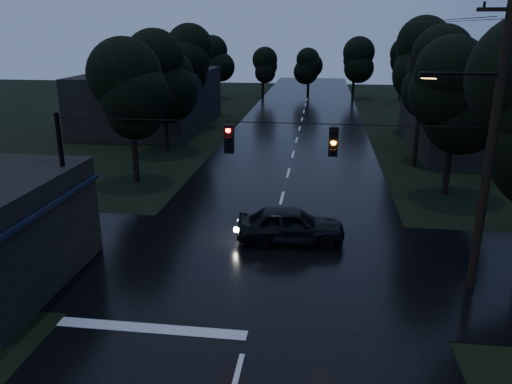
# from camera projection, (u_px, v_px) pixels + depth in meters

# --- Properties ---
(main_road) EXTENTS (12.00, 120.00, 0.02)m
(main_road) POSITION_uv_depth(u_px,v_px,m) (293.00, 155.00, 36.72)
(main_road) COLOR black
(main_road) RESTS_ON ground
(cross_street) EXTENTS (60.00, 9.00, 0.02)m
(cross_street) POSITION_uv_depth(u_px,v_px,m) (266.00, 263.00, 19.77)
(cross_street) COLOR black
(cross_street) RESTS_ON ground
(building_far_right) EXTENTS (10.00, 14.00, 4.40)m
(building_far_right) POSITION_uv_depth(u_px,v_px,m) (480.00, 120.00, 38.07)
(building_far_right) COLOR black
(building_far_right) RESTS_ON ground
(building_far_left) EXTENTS (10.00, 16.00, 5.00)m
(building_far_left) POSITION_uv_depth(u_px,v_px,m) (152.00, 99.00, 47.09)
(building_far_left) COLOR black
(building_far_left) RESTS_ON ground
(utility_pole_main) EXTENTS (3.50, 0.30, 10.00)m
(utility_pole_main) POSITION_uv_depth(u_px,v_px,m) (488.00, 144.00, 16.27)
(utility_pole_main) COLOR black
(utility_pole_main) RESTS_ON ground
(utility_pole_far) EXTENTS (2.00, 0.30, 7.50)m
(utility_pole_far) POSITION_uv_depth(u_px,v_px,m) (419.00, 108.00, 32.60)
(utility_pole_far) COLOR black
(utility_pole_far) RESTS_ON ground
(anchor_pole_left) EXTENTS (0.18, 0.18, 6.00)m
(anchor_pole_left) POSITION_uv_depth(u_px,v_px,m) (66.00, 191.00, 18.82)
(anchor_pole_left) COLOR black
(anchor_pole_left) RESTS_ON ground
(span_signals) EXTENTS (15.00, 0.37, 1.12)m
(span_signals) POSITION_uv_depth(u_px,v_px,m) (279.00, 139.00, 17.11)
(span_signals) COLOR black
(span_signals) RESTS_ON ground
(tree_left_a) EXTENTS (3.92, 3.92, 8.26)m
(tree_left_a) POSITION_uv_depth(u_px,v_px,m) (130.00, 94.00, 28.66)
(tree_left_a) COLOR black
(tree_left_a) RESTS_ON ground
(tree_left_b) EXTENTS (4.20, 4.20, 8.85)m
(tree_left_b) POSITION_uv_depth(u_px,v_px,m) (163.00, 75.00, 36.16)
(tree_left_b) COLOR black
(tree_left_b) RESTS_ON ground
(tree_left_c) EXTENTS (4.48, 4.48, 9.44)m
(tree_left_c) POSITION_uv_depth(u_px,v_px,m) (190.00, 61.00, 45.53)
(tree_left_c) COLOR black
(tree_left_c) RESTS_ON ground
(tree_right_a) EXTENTS (4.20, 4.20, 8.85)m
(tree_right_a) POSITION_uv_depth(u_px,v_px,m) (457.00, 93.00, 26.32)
(tree_right_a) COLOR black
(tree_right_a) RESTS_ON ground
(tree_right_b) EXTENTS (4.48, 4.48, 9.44)m
(tree_right_b) POSITION_uv_depth(u_px,v_px,m) (437.00, 73.00, 33.66)
(tree_right_b) COLOR black
(tree_right_b) RESTS_ON ground
(tree_right_c) EXTENTS (4.76, 4.76, 10.03)m
(tree_right_c) POSITION_uv_depth(u_px,v_px,m) (420.00, 59.00, 42.88)
(tree_right_c) COLOR black
(tree_right_c) RESTS_ON ground
(car) EXTENTS (4.80, 2.31, 1.58)m
(car) POSITION_uv_depth(u_px,v_px,m) (291.00, 225.00, 21.53)
(car) COLOR black
(car) RESTS_ON ground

